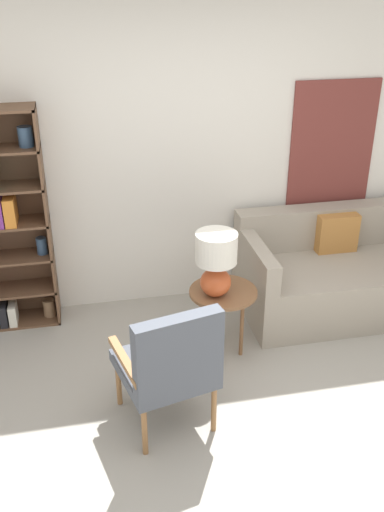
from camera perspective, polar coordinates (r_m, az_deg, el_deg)
ground_plane at (r=3.74m, az=4.65°, el=-19.38°), size 14.00×14.00×0.00m
wall_back at (r=4.76m, az=-1.29°, el=10.46°), size 6.40×0.08×2.70m
armchair at (r=3.56m, az=-2.15°, el=-10.51°), size 0.67×0.69×0.93m
couch at (r=5.13m, az=14.64°, el=-1.70°), size 1.73×0.92×0.83m
side_table at (r=4.29m, az=3.13°, el=-4.18°), size 0.51×0.51×0.55m
table_lamp at (r=4.06m, az=2.42°, el=-0.43°), size 0.30×0.30×0.49m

